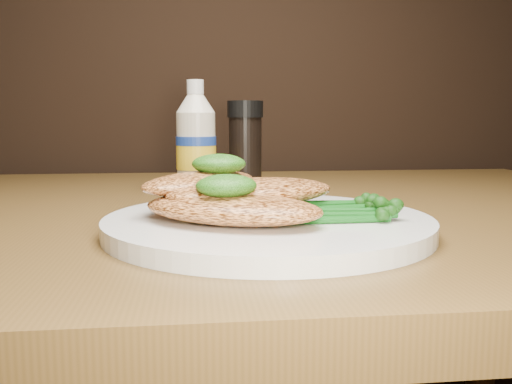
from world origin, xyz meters
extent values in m
cylinder|color=white|center=(0.02, 0.87, 0.76)|extent=(0.30, 0.30, 0.02)
ellipsoid|color=#EF924C|center=(-0.01, 0.84, 0.78)|extent=(0.18, 0.15, 0.03)
ellipsoid|color=#EF924C|center=(0.01, 0.88, 0.79)|extent=(0.19, 0.14, 0.03)
ellipsoid|color=#EF924C|center=(-0.04, 0.91, 0.79)|extent=(0.15, 0.15, 0.02)
ellipsoid|color=black|center=(-0.02, 0.84, 0.80)|extent=(0.07, 0.06, 0.02)
ellipsoid|color=black|center=(-0.02, 0.91, 0.81)|extent=(0.06, 0.05, 0.02)
camera|label=1|loc=(-0.04, 0.37, 0.86)|focal=38.71mm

